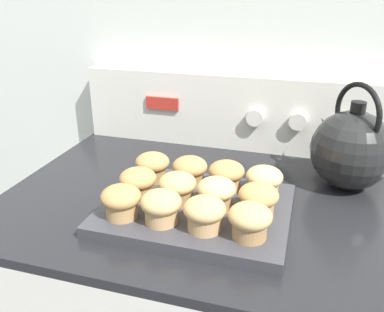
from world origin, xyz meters
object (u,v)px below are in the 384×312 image
Objects in this scene: muffin_r0_c1 at (161,206)px; muffin_r0_c2 at (205,213)px; muffin_r2_c2 at (226,175)px; muffin_r2_c0 at (152,166)px; muffin_r1_c1 at (177,187)px; muffin_r0_c3 at (250,220)px; muffin_r2_c1 at (190,170)px; muffin_r1_c3 at (258,199)px; muffin_pan at (196,210)px; muffin_r1_c0 at (138,182)px; tea_kettle at (351,148)px; muffin_r0_c0 at (121,201)px; muffin_r1_c2 at (216,193)px; muffin_r2_c3 at (264,180)px.

muffin_r0_c2 is (0.08, -0.00, 0.00)m from muffin_r0_c1.
muffin_r2_c0 is at bearing -179.11° from muffin_r2_c2.
muffin_r0_c1 is 0.07m from muffin_r1_c1.
muffin_r0_c3 is 1.00× the size of muffin_r2_c1.
muffin_r1_c3 is 0.17m from muffin_r2_c1.
muffin_r2_c0 is at bearing 146.92° from muffin_pan.
muffin_r1_c0 is 0.23m from muffin_r1_c3.
muffin_r1_c0 reaches higher than muffin_pan.
muffin_r1_c1 is 0.11m from muffin_r2_c0.
tea_kettle reaches higher than muffin_r2_c1.
muffin_pan is 4.85× the size of muffin_r2_c1.
muffin_r1_c0 is (-0.07, 0.07, 0.00)m from muffin_r0_c1.
muffin_r0_c1 and muffin_r2_c0 have the same top height.
muffin_r0_c2 is (0.04, -0.07, 0.04)m from muffin_pan.
muffin_r1_c3 is at bearing -0.78° from muffin_r1_c1.
muffin_r1_c3 is 1.00× the size of muffin_r2_c1.
muffin_r0_c0 is 0.17m from muffin_r2_c1.
muffin_r1_c1 and muffin_r2_c1 have the same top height.
muffin_r1_c3 is at bearing 0.16° from muffin_r1_c0.
muffin_r0_c2 and muffin_r2_c1 have the same top height.
muffin_r0_c0 is at bearing -179.47° from muffin_r0_c2.
muffin_r2_c1 is (-0.04, 0.08, 0.04)m from muffin_pan.
tea_kettle reaches higher than muffin_pan.
muffin_r1_c2 is at bearing -0.19° from muffin_r1_c1.
muffin_r1_c3 is at bearing -0.96° from muffin_pan.
tea_kettle is at bearing 36.00° from muffin_r0_c0.
muffin_pan is at bearing 179.83° from muffin_r1_c2.
muffin_r2_c3 is (0.15, 0.07, 0.00)m from muffin_r1_c1.
muffin_r0_c2 is 0.11m from muffin_r1_c3.
muffin_r2_c3 is (0.23, 0.08, 0.00)m from muffin_r1_c0.
muffin_r1_c3 is at bearing -1.35° from muffin_r1_c2.
muffin_r0_c3 is 1.00× the size of muffin_r2_c0.
muffin_r1_c0 is at bearing 135.82° from muffin_r0_c1.
muffin_r1_c2 is at bearing -46.69° from muffin_r2_c1.
muffin_r2_c1 is at bearing 178.39° from muffin_r2_c3.
muffin_r0_c0 is at bearing -178.27° from muffin_r0_c1.
muffin_r0_c0 is 1.00× the size of muffin_r2_c2.
muffin_r2_c0 is 0.23m from muffin_r2_c3.
muffin_r2_c2 is at bearing -0.06° from muffin_r2_c1.
muffin_pan is at bearing 61.08° from muffin_r0_c1.
tea_kettle reaches higher than muffin_r1_c1.
muffin_pan is 4.85× the size of muffin_r0_c3.
muffin_r0_c3 is (0.08, -0.00, 0.00)m from muffin_r0_c2.
tea_kettle is (0.16, 0.13, 0.03)m from muffin_r2_c3.
muffin_r1_c3 is at bearing 18.05° from muffin_r0_c0.
muffin_r0_c0 and muffin_r2_c1 have the same top height.
muffin_r0_c2 and muffin_r0_c3 have the same top height.
tea_kettle is at bearing 18.42° from muffin_r2_c0.
muffin_r0_c1 and muffin_r1_c1 have the same top height.
muffin_r0_c3 is 1.00× the size of muffin_r1_c1.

